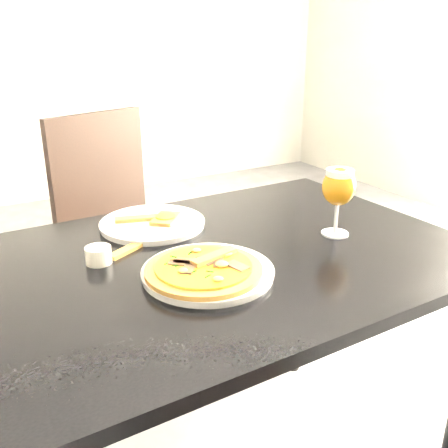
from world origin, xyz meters
TOP-DOWN VIEW (x-y plane):
  - dining_table at (-0.14, -0.02)m, footprint 1.22×0.82m
  - chair_far at (-0.10, 0.81)m, footprint 0.56×0.56m
  - plate_main at (-0.21, -0.10)m, footprint 0.29×0.29m
  - pizza at (-0.23, -0.11)m, footprint 0.25×0.25m
  - plate_second at (-0.20, 0.23)m, footprint 0.33×0.33m
  - crust_scraps at (-0.19, 0.23)m, footprint 0.18×0.12m
  - loose_crust at (-0.32, 0.10)m, footprint 0.11×0.07m
  - sauce_cup at (-0.40, 0.07)m, footprint 0.06×0.06m
  - beer_glass at (0.18, -0.06)m, footprint 0.08×0.08m

SIDE VIEW (x-z plane):
  - chair_far at x=-0.10m, z-range 0.05..1.00m
  - dining_table at x=-0.14m, z-range 0.28..1.03m
  - loose_crust at x=-0.32m, z-range 0.75..0.76m
  - plate_second at x=-0.20m, z-range 0.75..0.76m
  - plate_main at x=-0.21m, z-range 0.75..0.76m
  - crust_scraps at x=-0.19m, z-range 0.76..0.78m
  - sauce_cup at x=-0.40m, z-range 0.75..0.79m
  - pizza at x=-0.23m, z-range 0.76..0.79m
  - beer_glass at x=0.18m, z-range 0.79..0.96m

